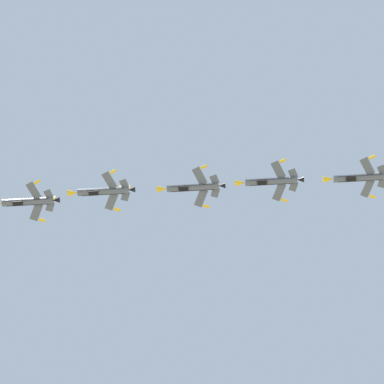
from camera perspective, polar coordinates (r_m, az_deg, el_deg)
The scene contains 5 objects.
fighter_jet_lead at distance 194.40m, azimuth -11.53°, elevation -0.67°, with size 15.81×9.68×5.08m.
fighter_jet_left_wing at distance 191.61m, azimuth -6.33°, elevation 0.05°, with size 15.81×9.79×4.97m.
fighter_jet_right_wing at distance 187.55m, azimuth -0.03°, elevation 0.33°, with size 15.81×9.53×5.21m.
fighter_jet_left_outer at distance 189.29m, azimuth 5.49°, elevation 0.76°, with size 15.81×9.44×5.28m.
fighter_jet_right_outer at distance 190.81m, azimuth 11.60°, elevation 1.00°, with size 15.81×9.60×5.15m.
Camera 1 is at (2.55, -2.21, 1.96)m, focal length 76.06 mm.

